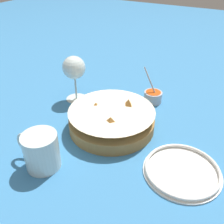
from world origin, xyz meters
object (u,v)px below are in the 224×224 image
(beer_mug, at_px, (41,152))
(side_plate, at_px, (182,170))
(sauce_cup, at_px, (153,96))
(food_basket, at_px, (112,120))
(wine_glass, at_px, (74,69))

(beer_mug, distance_m, side_plate, 0.35)
(sauce_cup, bearing_deg, beer_mug, 73.88)
(beer_mug, bearing_deg, side_plate, -154.72)
(food_basket, relative_size, beer_mug, 2.08)
(food_basket, relative_size, wine_glass, 1.59)
(beer_mug, bearing_deg, sauce_cup, -106.12)
(beer_mug, bearing_deg, wine_glass, -68.07)
(side_plate, bearing_deg, food_basket, -17.65)
(food_basket, relative_size, side_plate, 1.35)
(food_basket, xyz_separation_m, side_plate, (-0.24, 0.08, -0.02))
(wine_glass, height_order, side_plate, wine_glass)
(sauce_cup, distance_m, beer_mug, 0.45)
(sauce_cup, relative_size, beer_mug, 1.02)
(wine_glass, relative_size, side_plate, 0.85)
(food_basket, xyz_separation_m, wine_glass, (0.20, -0.09, 0.09))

